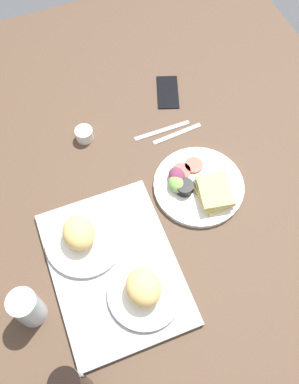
{
  "coord_description": "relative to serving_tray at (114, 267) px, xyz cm",
  "views": [
    {
      "loc": [
        -51.13,
        24.36,
        110.57
      ],
      "look_at": [
        2.0,
        3.0,
        4.0
      ],
      "focal_mm": 39.17,
      "sensor_mm": 36.0,
      "label": 1
    }
  ],
  "objects": [
    {
      "name": "ground_plane",
      "position": [
        14.46,
        -19.91,
        -2.3
      ],
      "size": [
        190.0,
        150.0,
        3.0
      ],
      "primitive_type": "cube",
      "color": "#4C3828"
    },
    {
      "name": "serving_tray",
      "position": [
        0.0,
        0.0,
        0.0
      ],
      "size": [
        45.51,
        33.69,
        1.6
      ],
      "primitive_type": "cube",
      "rotation": [
        0.0,
        0.0,
        -0.02
      ],
      "color": "#9EA0A3",
      "rests_on": "ground_plane"
    },
    {
      "name": "bread_plate_near",
      "position": [
        -9.75,
        -4.89,
        3.82
      ],
      "size": [
        19.63,
        19.63,
        8.46
      ],
      "color": "white",
      "rests_on": "serving_tray"
    },
    {
      "name": "bread_plate_far",
      "position": [
        10.37,
        5.42,
        3.46
      ],
      "size": [
        21.81,
        21.81,
        8.27
      ],
      "color": "white",
      "rests_on": "serving_tray"
    },
    {
      "name": "plate_with_salad",
      "position": [
        14.29,
        -31.58,
        0.97
      ],
      "size": [
        27.07,
        27.07,
        5.4
      ],
      "color": "white",
      "rests_on": "ground_plane"
    },
    {
      "name": "drinking_glass",
      "position": [
        -3.58,
        23.54,
        5.63
      ],
      "size": [
        7.28,
        7.28,
        12.87
      ],
      "primitive_type": "cylinder",
      "color": "silver",
      "rests_on": "ground_plane"
    },
    {
      "name": "espresso_cup",
      "position": [
        44.6,
        -5.83,
        1.2
      ],
      "size": [
        5.6,
        5.6,
        4.0
      ],
      "primitive_type": "cylinder",
      "color": "silver",
      "rests_on": "ground_plane"
    },
    {
      "name": "fork",
      "position": [
        34.96,
        -34.0,
        -0.55
      ],
      "size": [
        2.56,
        17.06,
        0.5
      ],
      "primitive_type": "cube",
      "rotation": [
        0.0,
        0.0,
        1.64
      ],
      "color": "#B7B7BC",
      "rests_on": "ground_plane"
    },
    {
      "name": "knife",
      "position": [
        37.96,
        -30.0,
        -0.55
      ],
      "size": [
        1.56,
        19.01,
        0.5
      ],
      "primitive_type": "cube",
      "rotation": [
        0.0,
        0.0,
        1.56
      ],
      "color": "#B7B7BC",
      "rests_on": "ground_plane"
    },
    {
      "name": "cell_phone",
      "position": [
        52.21,
        -38.04,
        -0.4
      ],
      "size": [
        16.0,
        11.7,
        0.8
      ],
      "primitive_type": "cube",
      "rotation": [
        0.0,
        0.0,
        -0.35
      ],
      "color": "black",
      "rests_on": "ground_plane"
    }
  ]
}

